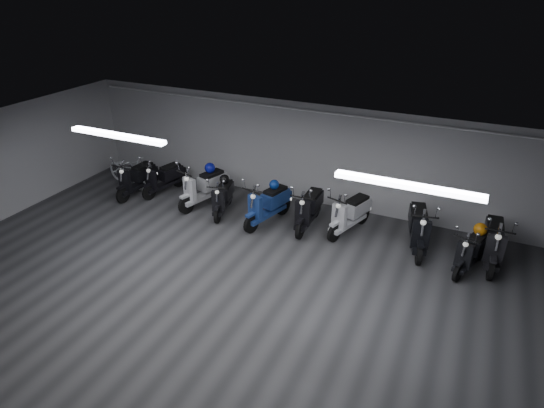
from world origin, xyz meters
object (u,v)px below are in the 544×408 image
at_px(scooter_4, 268,199).
at_px(scooter_6, 350,208).
at_px(helmet_0, 210,168).
at_px(scooter_9, 495,235).
at_px(helmet_2, 274,185).
at_px(helmet_3, 224,179).
at_px(helmet_1, 480,229).
at_px(scooter_2, 203,181).
at_px(scooter_5, 309,203).
at_px(scooter_8, 473,245).
at_px(scooter_1, 163,173).
at_px(scooter_7, 420,221).
at_px(bicycle, 126,167).
at_px(scooter_0, 136,173).
at_px(scooter_3, 223,192).

bearing_deg(scooter_4, scooter_6, 26.88).
distance_m(scooter_6, helmet_0, 3.99).
height_order(scooter_9, helmet_2, scooter_9).
bearing_deg(helmet_3, helmet_1, -0.45).
xyz_separation_m(scooter_4, helmet_1, (4.94, 0.18, 0.22)).
bearing_deg(scooter_2, helmet_2, 18.03).
distance_m(scooter_5, helmet_0, 3.00).
relative_size(scooter_4, scooter_8, 1.12).
distance_m(scooter_1, scooter_2, 1.50).
xyz_separation_m(scooter_6, scooter_7, (1.65, -0.06, 0.05)).
bearing_deg(helmet_1, scooter_6, 175.05).
bearing_deg(scooter_2, scooter_5, 17.41).
xyz_separation_m(scooter_1, scooter_2, (1.49, -0.18, 0.09)).
height_order(scooter_6, scooter_7, scooter_7).
xyz_separation_m(scooter_4, scooter_9, (5.26, 0.41, 0.02)).
bearing_deg(bicycle, helmet_2, -76.23).
xyz_separation_m(scooter_0, scooter_4, (4.16, 0.04, 0.04)).
height_order(scooter_5, helmet_0, scooter_5).
relative_size(scooter_5, bicycle, 1.04).
relative_size(scooter_2, scooter_8, 1.14).
xyz_separation_m(scooter_0, scooter_1, (0.65, 0.41, -0.03)).
distance_m(bicycle, helmet_3, 3.50).
relative_size(scooter_1, scooter_8, 1.01).
bearing_deg(bicycle, scooter_8, -77.32).
bearing_deg(scooter_5, scooter_0, -178.44).
relative_size(scooter_4, scooter_6, 1.04).
relative_size(scooter_0, scooter_4, 0.95).
bearing_deg(scooter_0, helmet_1, 4.00).
height_order(scooter_2, scooter_4, scooter_2).
relative_size(scooter_6, helmet_1, 6.44).
distance_m(scooter_0, helmet_0, 2.29).
distance_m(scooter_4, bicycle, 4.88).
bearing_deg(scooter_7, helmet_1, -21.62).
height_order(scooter_5, helmet_1, scooter_5).
height_order(scooter_3, bicycle, scooter_3).
bearing_deg(bicycle, scooter_0, -105.01).
relative_size(scooter_0, helmet_0, 6.17).
bearing_deg(helmet_1, scooter_9, 36.65).
xyz_separation_m(scooter_1, scooter_3, (2.19, -0.36, -0.02)).
bearing_deg(scooter_7, bicycle, 166.88).
height_order(scooter_8, helmet_0, scooter_8).
height_order(scooter_0, scooter_4, scooter_4).
xyz_separation_m(scooter_1, helmet_0, (1.56, 0.07, 0.40)).
xyz_separation_m(scooter_0, scooter_8, (9.03, -0.01, -0.04)).
bearing_deg(scooter_3, bicycle, 159.77).
bearing_deg(helmet_0, scooter_6, -0.20).
distance_m(scooter_6, helmet_1, 2.93).
relative_size(scooter_2, helmet_1, 6.82).
distance_m(scooter_7, bicycle, 8.54).
bearing_deg(scooter_8, scooter_9, 68.30).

